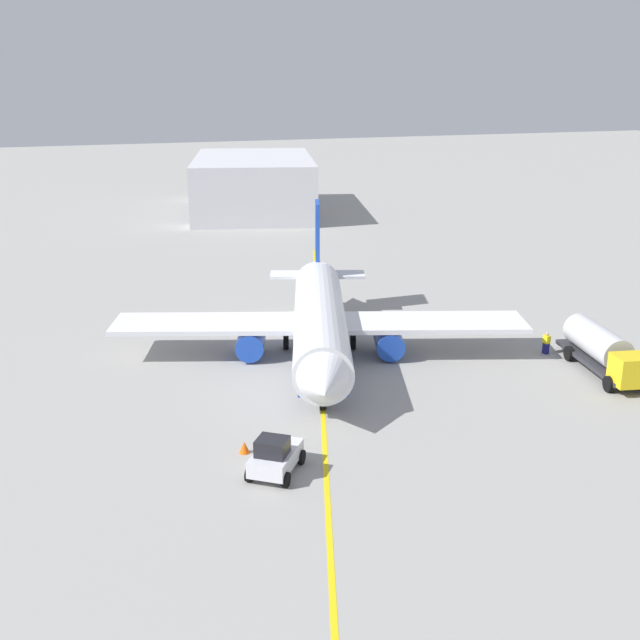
{
  "coord_description": "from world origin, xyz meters",
  "views": [
    {
      "loc": [
        51.56,
        -17.95,
        20.28
      ],
      "look_at": [
        0.0,
        0.0,
        3.0
      ],
      "focal_mm": 43.4,
      "sensor_mm": 36.0,
      "label": 1
    }
  ],
  "objects_px": {
    "safety_cone_nose": "(244,447)",
    "refueling_worker": "(546,343)",
    "airplane": "(320,322)",
    "fuel_tanker": "(604,350)",
    "pushback_tug": "(275,456)"
  },
  "relations": [
    {
      "from": "pushback_tug",
      "to": "safety_cone_nose",
      "type": "relative_size",
      "value": 6.03
    },
    {
      "from": "fuel_tanker",
      "to": "safety_cone_nose",
      "type": "height_order",
      "value": "fuel_tanker"
    },
    {
      "from": "refueling_worker",
      "to": "safety_cone_nose",
      "type": "xyz_separation_m",
      "value": [
        8.33,
        -25.69,
        -0.48
      ]
    },
    {
      "from": "fuel_tanker",
      "to": "refueling_worker",
      "type": "xyz_separation_m",
      "value": [
        -4.71,
        -1.43,
        -0.9
      ]
    },
    {
      "from": "safety_cone_nose",
      "to": "refueling_worker",
      "type": "bearing_deg",
      "value": 107.97
    },
    {
      "from": "fuel_tanker",
      "to": "refueling_worker",
      "type": "relative_size",
      "value": 5.9
    },
    {
      "from": "airplane",
      "to": "safety_cone_nose",
      "type": "xyz_separation_m",
      "value": [
        13.52,
        -9.21,
        -2.39
      ]
    },
    {
      "from": "airplane",
      "to": "safety_cone_nose",
      "type": "height_order",
      "value": "airplane"
    },
    {
      "from": "refueling_worker",
      "to": "safety_cone_nose",
      "type": "bearing_deg",
      "value": -72.03
    },
    {
      "from": "fuel_tanker",
      "to": "pushback_tug",
      "type": "bearing_deg",
      "value": -76.13
    },
    {
      "from": "refueling_worker",
      "to": "pushback_tug",
      "type": "bearing_deg",
      "value": -65.68
    },
    {
      "from": "pushback_tug",
      "to": "refueling_worker",
      "type": "distance_m",
      "value": 27.09
    },
    {
      "from": "fuel_tanker",
      "to": "safety_cone_nose",
      "type": "distance_m",
      "value": 27.39
    },
    {
      "from": "safety_cone_nose",
      "to": "pushback_tug",
      "type": "bearing_deg",
      "value": 19.47
    },
    {
      "from": "pushback_tug",
      "to": "safety_cone_nose",
      "type": "distance_m",
      "value": 3.07
    }
  ]
}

